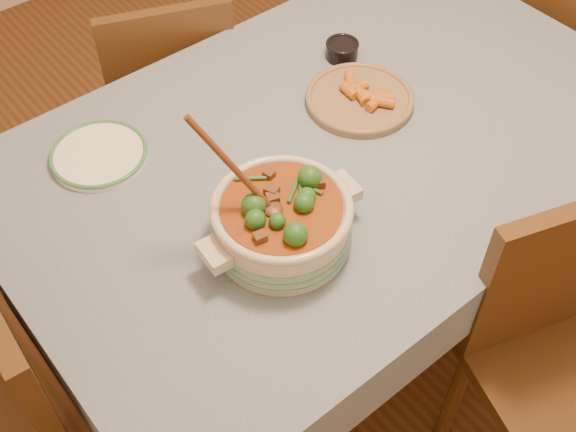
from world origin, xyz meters
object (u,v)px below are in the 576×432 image
object	(u,v)px
chair_far	(171,90)
chair_right	(561,70)
dining_table	(333,164)
stew_casserole	(281,219)
fried_plate	(360,97)
white_plate	(99,155)
condiment_bowl	(342,49)
chair_near	(567,351)

from	to	relation	value
chair_far	chair_right	xyz separation A→B (m)	(1.11, -0.72, -0.03)
dining_table	stew_casserole	bearing A→B (deg)	-150.53
fried_plate	white_plate	bearing A→B (deg)	158.35
white_plate	fried_plate	xyz separation A→B (m)	(0.63, -0.25, 0.01)
dining_table	stew_casserole	world-z (taller)	stew_casserole
white_plate	condiment_bowl	world-z (taller)	condiment_bowl
chair_right	chair_near	bearing A→B (deg)	118.97
stew_casserole	chair_near	bearing A→B (deg)	-50.70
dining_table	white_plate	size ratio (longest dim) A/B	5.70
white_plate	chair_right	size ratio (longest dim) A/B	0.37
fried_plate	chair_near	distance (m)	0.80
dining_table	chair_near	xyz separation A→B (m)	(0.12, -0.70, -0.14)
dining_table	white_plate	xyz separation A→B (m)	(-0.49, 0.31, 0.10)
dining_table	condiment_bowl	xyz separation A→B (m)	(0.23, 0.23, 0.12)
dining_table	condiment_bowl	size ratio (longest dim) A/B	14.68
chair_far	chair_right	bearing A→B (deg)	168.83
dining_table	white_plate	distance (m)	0.59
dining_table	fried_plate	world-z (taller)	fried_plate
condiment_bowl	chair_near	bearing A→B (deg)	-96.87
chair_near	chair_far	bearing A→B (deg)	115.36
dining_table	chair_near	distance (m)	0.72
stew_casserole	white_plate	world-z (taller)	stew_casserole
dining_table	chair_far	bearing A→B (deg)	95.00
chair_near	white_plate	bearing A→B (deg)	139.26
chair_near	dining_table	bearing A→B (deg)	117.70
white_plate	stew_casserole	bearing A→B (deg)	-69.40
stew_casserole	chair_near	distance (m)	0.75
condiment_bowl	fried_plate	distance (m)	0.20
white_plate	chair_near	world-z (taller)	chair_near
white_plate	condiment_bowl	bearing A→B (deg)	-5.96
stew_casserole	chair_near	size ratio (longest dim) A/B	0.42
condiment_bowl	chair_far	size ratio (longest dim) A/B	0.14
stew_casserole	condiment_bowl	size ratio (longest dim) A/B	3.35
stew_casserole	fried_plate	xyz separation A→B (m)	(0.45, 0.23, -0.06)
chair_far	chair_near	world-z (taller)	chair_near
fried_plate	condiment_bowl	bearing A→B (deg)	61.69
white_plate	fried_plate	size ratio (longest dim) A/B	1.03
stew_casserole	white_plate	xyz separation A→B (m)	(-0.18, 0.48, -0.07)
dining_table	chair_near	bearing A→B (deg)	-80.33
chair_near	chair_right	distance (m)	1.16
fried_plate	chair_far	size ratio (longest dim) A/B	0.34
dining_table	stew_casserole	distance (m)	0.39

